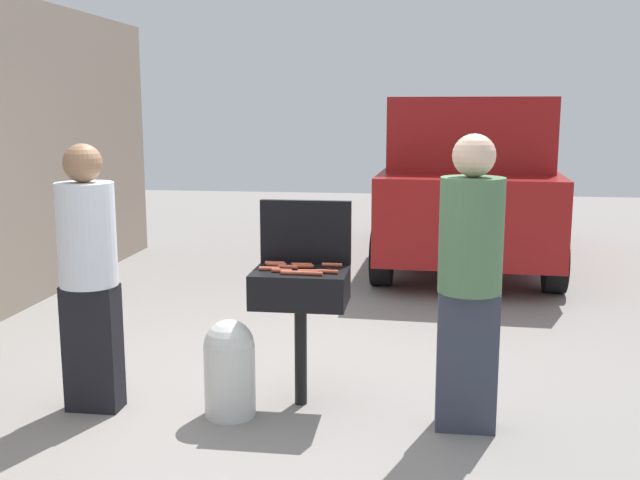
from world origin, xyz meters
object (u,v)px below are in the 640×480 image
bbq_grill (300,292)px  hot_dog_2 (282,271)px  hot_dog_1 (291,273)px  hot_dog_10 (328,272)px  parked_minivan (468,180)px  hot_dog_9 (332,265)px  hot_dog_7 (303,266)px  person_left (89,269)px  propane_tank (229,366)px  person_right (470,273)px  hot_dog_5 (302,265)px  hot_dog_4 (288,267)px  hot_dog_3 (277,265)px  hot_dog_6 (308,271)px  hot_dog_8 (275,263)px  hot_dog_0 (269,269)px  hot_dog_11 (312,273)px

bbq_grill → hot_dog_2: 0.20m
hot_dog_1 → hot_dog_10: size_ratio=1.00×
hot_dog_2 → parked_minivan: parked_minivan is taller
hot_dog_9 → hot_dog_7: bearing=-159.2°
person_left → propane_tank: bearing=13.6°
person_right → hot_dog_7: bearing=0.4°
propane_tank → person_right: (1.45, 0.00, 0.64)m
hot_dog_5 → hot_dog_9: size_ratio=1.00×
hot_dog_1 → hot_dog_4: bearing=106.7°
bbq_grill → person_left: (-1.29, -0.26, 0.17)m
hot_dog_3 → hot_dog_9: size_ratio=1.00×
hot_dog_2 → hot_dog_9: same height
hot_dog_5 → hot_dog_7: (0.02, -0.05, 0.00)m
hot_dog_6 → hot_dog_9: (0.12, 0.21, 0.00)m
hot_dog_3 → hot_dog_8: bearing=112.5°
hot_dog_10 → hot_dog_4: bearing=158.8°
hot_dog_2 → hot_dog_3: size_ratio=1.00×
hot_dog_8 → hot_dog_9: same height
hot_dog_9 → hot_dog_10: (-0.00, -0.20, 0.00)m
parked_minivan → hot_dog_3: bearing=75.2°
hot_dog_6 → parked_minivan: parked_minivan is taller
hot_dog_4 → bbq_grill: bearing=-22.7°
hot_dog_0 → hot_dog_11: (0.29, -0.10, 0.00)m
hot_dog_5 → propane_tank: bearing=-139.0°
hot_dog_5 → person_right: size_ratio=0.07×
hot_dog_3 → hot_dog_10: size_ratio=1.00×
hot_dog_7 → hot_dog_11: (0.09, -0.20, 0.00)m
hot_dog_4 → hot_dog_6: same height
hot_dog_11 → person_right: 0.95m
hot_dog_0 → hot_dog_9: same height
bbq_grill → hot_dog_10: (0.18, -0.07, 0.15)m
hot_dog_9 → hot_dog_1: bearing=-130.6°
hot_dog_5 → hot_dog_11: same height
hot_dog_1 → person_left: 1.26m
hot_dog_5 → hot_dog_6: size_ratio=1.00×
hot_dog_4 → parked_minivan: parked_minivan is taller
hot_dog_1 → hot_dog_11: (0.13, -0.01, 0.00)m
hot_dog_11 → parked_minivan: (1.22, 4.95, 0.12)m
propane_tank → parked_minivan: size_ratio=0.14×
parked_minivan → hot_dog_10: bearing=79.7°
bbq_grill → parked_minivan: bearing=74.8°
hot_dog_0 → hot_dog_3: 0.13m
hot_dog_8 → person_right: (1.23, -0.38, 0.05)m
bbq_grill → hot_dog_7: (0.01, 0.06, 0.15)m
hot_dog_3 → hot_dog_10: (0.36, -0.16, 0.00)m
hot_dog_5 → propane_tank: hot_dog_5 is taller
bbq_grill → hot_dog_3: size_ratio=6.85×
hot_dog_6 → person_left: size_ratio=0.08×
hot_dog_6 → parked_minivan: size_ratio=0.03×
bbq_grill → hot_dog_4: bearing=157.3°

